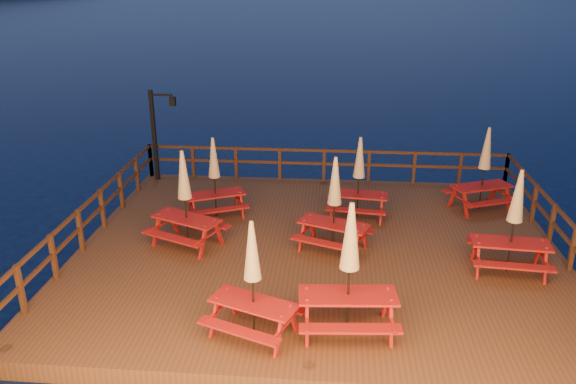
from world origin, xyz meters
name	(u,v)px	position (x,y,z in m)	size (l,w,h in m)	color
ground	(318,261)	(0.00, 0.00, 0.00)	(500.00, 500.00, 0.00)	#050932
deck	(318,254)	(0.00, 0.00, 0.20)	(12.00, 10.00, 0.40)	#4D2E19
deck_piles	(318,271)	(0.00, 0.00, -0.30)	(11.44, 9.44, 1.40)	#331E10
railing	(321,193)	(0.00, 1.78, 1.16)	(11.80, 9.75, 1.10)	#331E10
lamp_post	(158,127)	(-5.39, 4.55, 2.20)	(0.85, 0.18, 3.00)	black
picnic_table_0	(484,168)	(4.60, 2.86, 1.68)	(2.13, 1.96, 2.45)	#9C0E12
picnic_table_1	(214,176)	(-2.97, 1.69, 1.60)	(2.01, 1.87, 2.31)	#9C0E12
picnic_table_2	(359,176)	(1.02, 1.99, 1.61)	(1.78, 1.53, 2.33)	#9C0E12
picnic_table_3	(349,267)	(0.67, -3.50, 1.79)	(1.98, 1.67, 2.67)	#9C0E12
picnic_table_4	(334,203)	(0.37, -0.11, 1.66)	(2.09, 1.91, 2.43)	#9C0E12
picnic_table_5	(253,278)	(-1.10, -3.77, 1.63)	(2.04, 1.87, 2.37)	#9C0E12
picnic_table_6	(185,197)	(-3.31, -0.15, 1.70)	(2.18, 2.02, 2.50)	#9C0E12
picnic_table_7	(514,220)	(4.39, -0.85, 1.69)	(1.85, 1.57, 2.49)	#9C0E12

